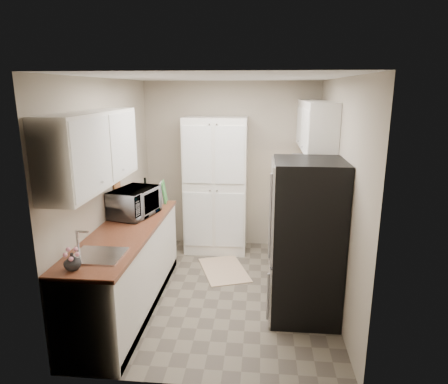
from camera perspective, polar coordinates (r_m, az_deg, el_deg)
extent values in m
plane|color=#665B4C|center=(4.99, -0.51, -13.99)|extent=(3.20, 3.20, 0.00)
cube|color=#B0A58E|center=(6.09, 0.99, 3.79)|extent=(2.60, 0.04, 2.50)
cube|color=#B0A58E|center=(3.02, -3.68, -7.52)|extent=(2.60, 0.04, 2.50)
cube|color=#B0A58E|center=(4.84, -16.06, 0.40)|extent=(0.04, 3.20, 2.50)
cube|color=#B0A58E|center=(4.59, 15.83, -0.33)|extent=(0.04, 3.20, 2.50)
cube|color=white|center=(4.39, -0.59, 16.06)|extent=(2.60, 3.20, 0.04)
cube|color=silver|center=(3.98, -18.22, 5.83)|extent=(0.33, 1.60, 0.70)
cube|color=silver|center=(5.25, 12.90, 8.77)|extent=(0.33, 1.55, 0.58)
cube|color=#99999E|center=(4.87, 12.58, 3.97)|extent=(0.45, 0.76, 0.13)
cube|color=#B7B7BC|center=(3.81, -17.56, -8.67)|extent=(0.45, 0.40, 0.02)
cube|color=brown|center=(5.03, -15.04, 0.18)|extent=(0.02, 0.22, 0.22)
cube|color=silver|center=(5.88, -1.17, 0.91)|extent=(0.90, 0.55, 2.00)
cube|color=silver|center=(4.62, -13.64, -10.80)|extent=(0.60, 2.30, 0.88)
cube|color=brown|center=(4.44, -13.99, -5.42)|extent=(0.63, 2.33, 0.04)
cube|color=silver|center=(5.91, 10.31, -4.93)|extent=(0.60, 0.80, 0.88)
cube|color=brown|center=(5.77, 10.51, -0.61)|extent=(0.63, 0.83, 0.04)
cube|color=#B7B7BC|center=(5.16, 10.81, -7.76)|extent=(0.64, 0.76, 0.90)
cube|color=black|center=(5.00, 11.06, -2.82)|extent=(0.66, 0.78, 0.03)
cube|color=black|center=(5.01, 14.42, -1.73)|extent=(0.06, 0.76, 0.22)
cube|color=#EAA197|center=(4.96, 6.73, -7.24)|extent=(0.01, 0.16, 0.42)
cube|color=beige|center=(5.19, 6.67, -6.26)|extent=(0.01, 0.16, 0.42)
cube|color=#B7B7BC|center=(4.27, 11.63, -6.83)|extent=(0.70, 0.72, 1.70)
imported|color=#B6B6BB|center=(4.82, -12.64, -1.45)|extent=(0.53, 0.67, 0.33)
cylinder|color=black|center=(5.17, -11.14, -0.21)|extent=(0.09, 0.09, 0.34)
imported|color=beige|center=(3.58, -20.86, -9.25)|extent=(0.19, 0.19, 0.15)
cube|color=#429847|center=(5.33, -8.51, 0.02)|extent=(0.05, 0.23, 0.28)
cube|color=#B2B1B6|center=(5.88, 9.94, 0.94)|extent=(0.34, 0.40, 0.21)
cube|color=#D5B28E|center=(5.50, 0.00, -11.07)|extent=(0.80, 1.00, 0.01)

